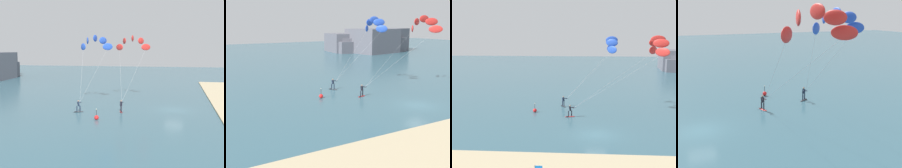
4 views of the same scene
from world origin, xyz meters
TOP-DOWN VIEW (x-y plane):
  - ground_plane at (0.00, 0.00)m, footprint 240.00×240.00m
  - kitesurfer_nearshore at (2.28, 12.52)m, footprint 8.82×5.58m
  - kitesurfer_mid_water at (7.72, 7.37)m, footprint 13.31×6.23m
  - marker_buoy at (-8.65, 9.18)m, footprint 0.56×0.56m
  - distant_headland at (36.03, 59.22)m, footprint 28.79×22.10m

SIDE VIEW (x-z plane):
  - ground_plane at x=0.00m, z-range 0.00..0.00m
  - marker_buoy at x=-8.65m, z-range -0.39..0.99m
  - distant_headland at x=36.03m, z-range -0.69..7.37m
  - kitesurfer_nearshore at x=2.28m, z-range 3.90..14.92m
  - kitesurfer_mid_water at x=7.72m, z-range 3.93..15.09m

